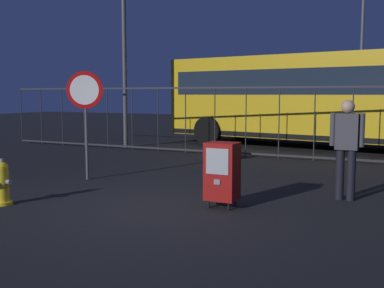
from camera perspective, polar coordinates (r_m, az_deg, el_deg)
ground_plane at (r=7.25m, az=-6.33°, el=-7.91°), size 60.00×60.00×0.00m
fire_hydrant at (r=7.94m, az=-22.49°, el=-4.51°), size 0.33×0.32×0.75m
newspaper_box_primary at (r=7.16m, az=3.77°, el=-3.39°), size 0.48×0.42×1.02m
stop_sign at (r=9.64m, az=-13.13°, el=5.08°), size 0.71×0.31×2.23m
pedestrian at (r=8.01m, az=18.66°, el=0.03°), size 0.55×0.22×1.67m
fence_barrier at (r=12.81m, az=8.72°, el=2.79°), size 18.03×0.04×2.00m
bus_near at (r=15.45m, az=16.26°, el=5.75°), size 10.75×3.94×3.00m
bus_far at (r=19.80m, az=18.18°, el=5.74°), size 10.71×3.70×3.00m
street_light_near_left at (r=22.46m, az=20.38°, el=12.10°), size 0.32×0.32×7.31m
street_light_near_right at (r=15.69m, az=-8.50°, el=17.23°), size 0.32×0.32×8.40m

